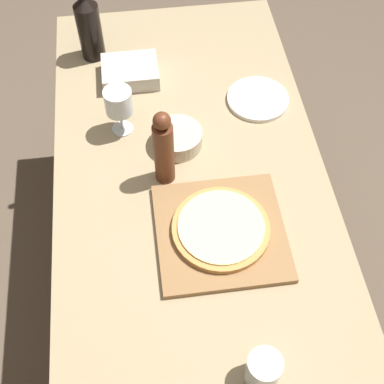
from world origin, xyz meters
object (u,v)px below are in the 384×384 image
object	(u,v)px
pepper_mill	(164,149)
wine_glass	(119,103)
small_bowl	(178,138)
pizza	(221,228)
wine_bottle	(89,26)

from	to	relation	value
pepper_mill	wine_glass	xyz separation A→B (m)	(-0.11, 0.20, -0.01)
wine_glass	small_bowl	distance (m)	0.21
pizza	small_bowl	world-z (taller)	small_bowl
pizza	wine_glass	world-z (taller)	wine_glass
pizza	pepper_mill	size ratio (longest dim) A/B	1.01
pepper_mill	small_bowl	size ratio (longest dim) A/B	1.75
wine_bottle	small_bowl	distance (m)	0.52
pizza	wine_glass	distance (m)	0.49
pizza	wine_glass	size ratio (longest dim) A/B	1.64
pizza	pepper_mill	xyz separation A→B (m)	(-0.13, 0.21, 0.10)
pizza	pepper_mill	distance (m)	0.27
pepper_mill	wine_glass	size ratio (longest dim) A/B	1.63
pizza	small_bowl	bearing A→B (deg)	103.21
pepper_mill	small_bowl	distance (m)	0.16
wine_glass	small_bowl	size ratio (longest dim) A/B	1.07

